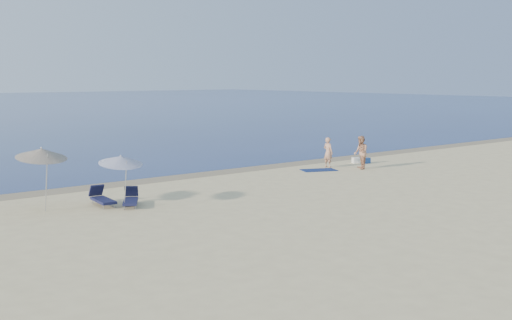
{
  "coord_description": "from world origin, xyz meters",
  "views": [
    {
      "loc": [
        -19.67,
        -6.57,
        4.81
      ],
      "look_at": [
        -1.49,
        16.0,
        1.0
      ],
      "focal_mm": 45.0,
      "sensor_mm": 36.0,
      "label": 1
    }
  ],
  "objects_px": {
    "person_right": "(361,152)",
    "blue_cooler": "(366,161)",
    "umbrella_near": "(121,160)",
    "person_left": "(328,152)"
  },
  "relations": [
    {
      "from": "person_left",
      "to": "blue_cooler",
      "type": "distance_m",
      "value": 2.88
    },
    {
      "from": "person_right",
      "to": "person_left",
      "type": "bearing_deg",
      "value": -116.35
    },
    {
      "from": "person_right",
      "to": "umbrella_near",
      "type": "distance_m",
      "value": 14.39
    },
    {
      "from": "blue_cooler",
      "to": "umbrella_near",
      "type": "height_order",
      "value": "umbrella_near"
    },
    {
      "from": "person_right",
      "to": "blue_cooler",
      "type": "xyz_separation_m",
      "value": [
        1.93,
        1.31,
        -0.72
      ]
    },
    {
      "from": "person_left",
      "to": "umbrella_near",
      "type": "height_order",
      "value": "umbrella_near"
    },
    {
      "from": "person_right",
      "to": "blue_cooler",
      "type": "distance_m",
      "value": 2.44
    },
    {
      "from": "person_left",
      "to": "blue_cooler",
      "type": "height_order",
      "value": "person_left"
    },
    {
      "from": "person_right",
      "to": "umbrella_near",
      "type": "bearing_deg",
      "value": -51.22
    },
    {
      "from": "person_right",
      "to": "umbrella_near",
      "type": "relative_size",
      "value": 0.83
    }
  ]
}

